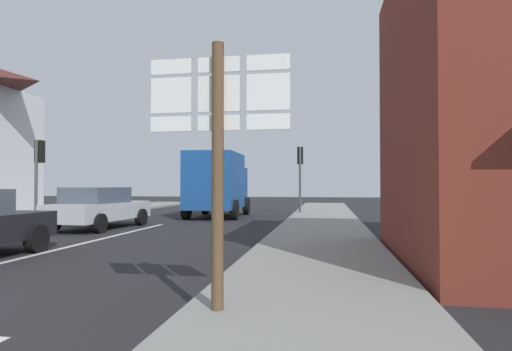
# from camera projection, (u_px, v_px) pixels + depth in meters

# --- Properties ---
(ground_plane) EXTENTS (80.00, 80.00, 0.00)m
(ground_plane) POSITION_uv_depth(u_px,v_px,m) (139.00, 230.00, 14.60)
(ground_plane) COLOR #232326
(sidewalk_right) EXTENTS (2.98, 44.00, 0.14)m
(sidewalk_right) POSITION_uv_depth(u_px,v_px,m) (321.00, 239.00, 11.61)
(sidewalk_right) COLOR gray
(sidewalk_right) RESTS_ON ground
(lane_centre_stripe) EXTENTS (0.16, 12.00, 0.01)m
(lane_centre_stripe) POSITION_uv_depth(u_px,v_px,m) (70.00, 247.00, 10.66)
(lane_centre_stripe) COLOR silver
(lane_centre_stripe) RESTS_ON ground
(sedan_far) EXTENTS (2.21, 4.32, 1.47)m
(sedan_far) POSITION_uv_depth(u_px,v_px,m) (99.00, 207.00, 15.10)
(sedan_far) COLOR #B7BABF
(sedan_far) RESTS_ON ground
(delivery_truck) EXTENTS (2.61, 5.06, 3.05)m
(delivery_truck) POSITION_uv_depth(u_px,v_px,m) (218.00, 183.00, 20.43)
(delivery_truck) COLOR #19478C
(delivery_truck) RESTS_ON ground
(route_sign_post) EXTENTS (1.66, 0.14, 3.20)m
(route_sign_post) POSITION_uv_depth(u_px,v_px,m) (218.00, 146.00, 4.88)
(route_sign_post) COLOR brown
(route_sign_post) RESTS_ON ground
(traffic_light_far_right) EXTENTS (0.30, 0.49, 3.54)m
(traffic_light_far_right) POSITION_uv_depth(u_px,v_px,m) (300.00, 164.00, 22.14)
(traffic_light_far_right) COLOR #47474C
(traffic_light_far_right) RESTS_ON ground
(traffic_light_near_left) EXTENTS (0.30, 0.49, 3.35)m
(traffic_light_near_left) POSITION_uv_depth(u_px,v_px,m) (39.00, 162.00, 17.02)
(traffic_light_near_left) COLOR #47474C
(traffic_light_near_left) RESTS_ON ground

